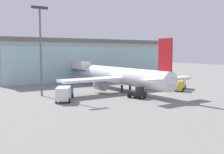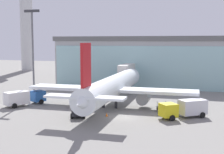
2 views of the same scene
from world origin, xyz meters
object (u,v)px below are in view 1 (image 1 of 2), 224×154
Objects in this scene: apron_light_mast at (41,43)px; safety_cone_nose at (148,94)px; jet_bridge at (77,66)px; airplane at (121,76)px; fuel_truck at (179,83)px; baggage_cart at (158,87)px; pushback_tug at (138,93)px; catering_truck at (65,92)px; safety_cone_wingtip at (63,95)px.

safety_cone_nose is at bearing -28.66° from apron_light_mast.
airplane is at bearing -174.25° from jet_bridge.
apron_light_mast is at bearing -52.01° from fuel_truck.
apron_light_mast is (-15.35, -17.40, 5.76)m from jet_bridge.
baggage_cart is 13.97m from pushback_tug.
catering_truck reaches higher than pushback_tug.
safety_cone_wingtip is (1.26, 4.08, -1.19)m from catering_truck.
airplane reaches higher than safety_cone_nose.
safety_cone_wingtip is at bearing -47.90° from fuel_truck.
catering_truck is at bearing -107.21° from safety_cone_wingtip.
pushback_tug is (12.69, -4.95, -0.49)m from catering_truck.
fuel_truck is 11.81m from safety_cone_nose.
baggage_cart is 9.80m from safety_cone_nose.
apron_light_mast is 2.47× the size of fuel_truck.
apron_light_mast is 28.71m from baggage_cart.
fuel_truck is at bearing -10.06° from safety_cone_wingtip.
airplane is 15.94m from catering_truck.
pushback_tug is at bearing 163.50° from airplane.
safety_cone_wingtip is at bearing 61.35° from baggage_cart.
airplane is 4.74× the size of catering_truck.
jet_bridge is 27.90m from catering_truck.
airplane is (17.28, -2.38, -7.10)m from apron_light_mast.
jet_bridge is 22.75× the size of safety_cone_wingtip.
jet_bridge is 1.76× the size of fuel_truck.
airplane is at bearing -31.33° from pushback_tug.
safety_cone_wingtip is at bearing 89.99° from airplane.
baggage_cart is (9.28, -1.95, -2.90)m from airplane.
baggage_cart reaches higher than safety_cone_wingtip.
jet_bridge is 29.55m from pushback_tug.
safety_cone_wingtip is (-13.89, -0.49, -3.13)m from airplane.
safety_cone_nose is (-11.45, -2.62, -1.19)m from fuel_truck.
fuel_truck is 5.01m from baggage_cart.
apron_light_mast is at bearing 151.34° from safety_cone_nose.
safety_cone_wingtip is at bearing 149.64° from jet_bridge.
safety_cone_nose is (-7.81, -5.92, -0.23)m from baggage_cart.
fuel_truck reaches higher than pushback_tug.
airplane reaches higher than safety_cone_wingtip.
catering_truck is at bearing -39.23° from fuel_truck.
apron_light_mast reaches higher than catering_truck.
airplane is 64.19× the size of safety_cone_nose.
safety_cone_nose is at bearing -84.04° from pushback_tug.
catering_truck is at bearing 104.75° from airplane.
baggage_cart is at bearing -74.02° from pushback_tug.
safety_cone_wingtip is at bearing 12.00° from catering_truck.
pushback_tug is (-11.73, -7.57, 0.47)m from baggage_cart.
airplane reaches higher than fuel_truck.
safety_cone_nose is at bearing -172.82° from jet_bridge.
fuel_truck is 27.25m from safety_cone_wingtip.
apron_light_mast reaches higher than pushback_tug.
fuel_truck is (12.92, -5.24, -1.93)m from airplane.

